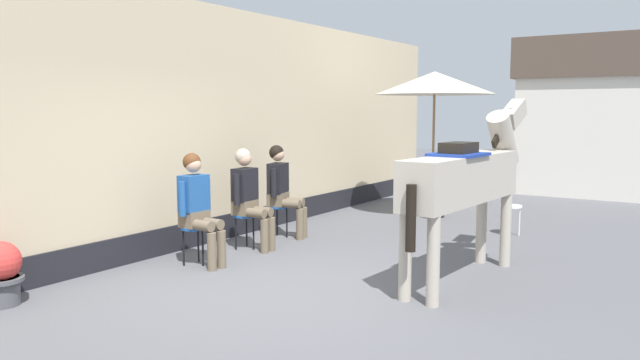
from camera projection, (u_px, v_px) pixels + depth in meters
ground_plane at (410, 241)px, 8.96m from camera, size 40.00×40.00×0.00m
pub_facade_wall at (208, 136)px, 8.92m from camera, size 0.34×14.00×3.40m
distant_cottage at (600, 115)px, 13.89m from camera, size 3.40×2.60×3.50m
seated_visitor_near at (198, 203)px, 7.48m from camera, size 0.61×0.49×1.39m
seated_visitor_middle at (249, 193)px, 8.36m from camera, size 0.61×0.49×1.39m
seated_visitor_far at (282, 186)px, 9.15m from camera, size 0.61×0.48×1.39m
saddled_horse_center at (467, 178)px, 6.82m from camera, size 0.59×3.00×2.06m
flower_planter_near at (0, 272)px, 5.99m from camera, size 0.43×0.43×0.64m
cafe_parasol at (435, 84)px, 10.74m from camera, size 2.10×2.10×2.58m
spare_stool_white at (511, 209)px, 9.36m from camera, size 0.32×0.32×0.46m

